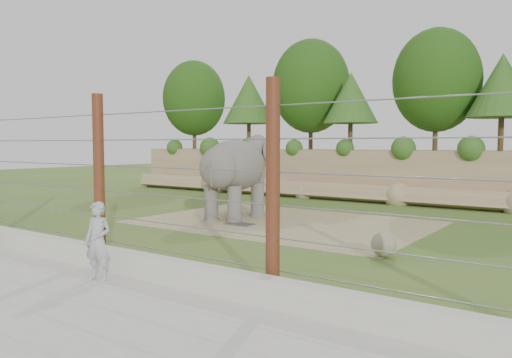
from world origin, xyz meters
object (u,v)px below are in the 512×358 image
Objects in this scene: barrier_fence at (99,178)px; zookeeper at (98,241)px; elephant at (235,178)px; stone_ball at (384,244)px.

zookeeper is at bearing -38.52° from barrier_fence.
barrier_fence reaches higher than elephant.
zookeeper reaches higher than stone_ball.
stone_ball is 7.13m from barrier_fence.
elephant is at bearing 95.25° from zookeeper.
elephant is 7.36m from barrier_fence.
stone_ball is (6.97, -2.98, -1.22)m from elephant.
barrier_fence reaches higher than zookeeper.
elephant is at bearing 101.53° from barrier_fence.
barrier_fence is (-5.50, -4.22, 1.66)m from stone_ball.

